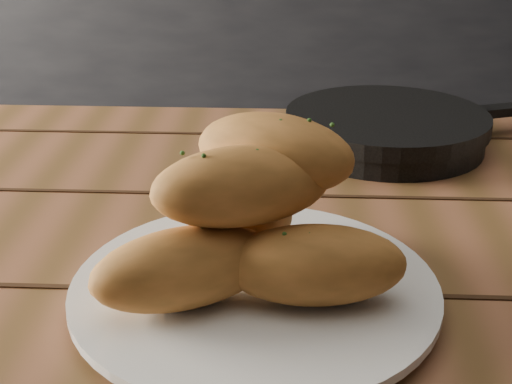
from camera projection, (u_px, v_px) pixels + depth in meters
The scene contains 5 objects.
counter at pixel (224, 54), 2.72m from camera, with size 2.80×0.60×0.90m, color black.
table at pixel (386, 333), 0.73m from camera, with size 1.38×0.84×0.75m.
plate at pixel (255, 291), 0.58m from camera, with size 0.30×0.30×0.02m.
bread_rolls at pixel (253, 219), 0.56m from camera, with size 0.25×0.22×0.13m.
skillet at pixel (388, 128), 0.92m from camera, with size 0.38×0.26×0.05m.
Camera 1 is at (0.25, -0.99, 1.07)m, focal length 50.00 mm.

